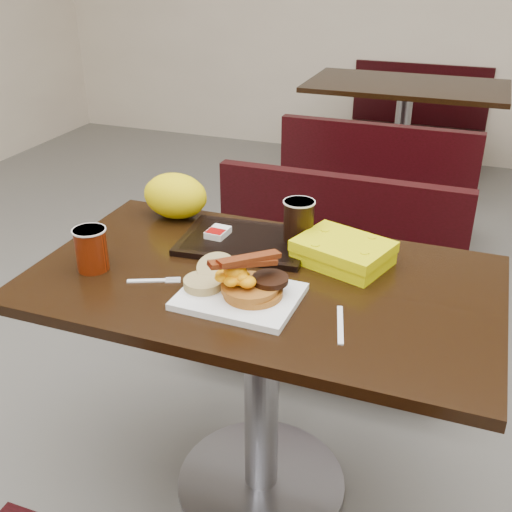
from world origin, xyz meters
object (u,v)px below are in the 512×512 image
at_px(pancake_stack, 253,289).
at_px(bench_far_s, 380,181).
at_px(tray, 245,241).
at_px(coffee_cup_far, 299,221).
at_px(coffee_cup_near, 91,249).
at_px(hashbrown_sleeve_left, 218,232).
at_px(knife, 340,325).
at_px(platter, 239,296).
at_px(fork, 146,281).
at_px(bench_near_n, 324,283).
at_px(bench_far_n, 415,119).
at_px(table_far, 400,143).
at_px(paper_bag, 175,196).
at_px(table_near, 262,391).
at_px(clamshell, 343,252).

bearing_deg(pancake_stack, bench_far_s, 90.54).
distance_m(tray, coffee_cup_far, 0.16).
bearing_deg(coffee_cup_near, hashbrown_sleeve_left, 48.63).
xyz_separation_m(bench_far_s, knife, (0.24, -2.05, 0.39)).
bearing_deg(knife, platter, -109.76).
relative_size(pancake_stack, coffee_cup_near, 1.25).
bearing_deg(fork, bench_near_n, 48.33).
relative_size(bench_near_n, coffee_cup_far, 8.58).
relative_size(bench_far_n, pancake_stack, 6.93).
bearing_deg(coffee_cup_near, platter, -1.34).
distance_m(table_far, paper_bag, 2.40).
bearing_deg(bench_far_s, bench_near_n, -90.00).
relative_size(table_near, tray, 3.31).
bearing_deg(coffee_cup_near, paper_bag, 83.08).
distance_m(table_near, coffee_cup_far, 0.50).
bearing_deg(coffee_cup_far, pancake_stack, -91.94).
bearing_deg(table_near, platter, -96.45).
relative_size(platter, clamshell, 1.19).
bearing_deg(coffee_cup_near, fork, -3.66).
bearing_deg(platter, coffee_cup_near, -179.91).
distance_m(bench_far_s, knife, 2.10).
bearing_deg(clamshell, knife, -59.34).
height_order(table_near, fork, fork).
bearing_deg(coffee_cup_far, table_far, 90.73).
xyz_separation_m(fork, coffee_cup_far, (0.30, 0.34, 0.07)).
bearing_deg(pancake_stack, table_far, 90.40).
xyz_separation_m(knife, clamshell, (-0.07, 0.30, 0.03)).
relative_size(fork, coffee_cup_far, 1.17).
distance_m(bench_near_n, bench_far_n, 2.60).
bearing_deg(bench_near_n, bench_far_n, 90.00).
bearing_deg(table_far, platter, -90.29).
relative_size(bench_far_s, tray, 2.76).
bearing_deg(knife, coffee_cup_far, -164.08).
height_order(platter, hashbrown_sleeve_left, hashbrown_sleeve_left).
height_order(table_near, platter, platter).
xyz_separation_m(table_near, platter, (-0.01, -0.12, 0.38)).
height_order(hashbrown_sleeve_left, coffee_cup_far, coffee_cup_far).
height_order(tray, hashbrown_sleeve_left, hashbrown_sleeve_left).
bearing_deg(knife, coffee_cup_near, -107.18).
bearing_deg(bench_near_n, clamshell, -72.18).
height_order(table_near, bench_far_s, table_near).
distance_m(table_far, knife, 2.78).
relative_size(pancake_stack, knife, 0.93).
bearing_deg(fork, knife, -26.18).
bearing_deg(pancake_stack, coffee_cup_far, 88.06).
distance_m(bench_far_n, platter, 3.45).
bearing_deg(bench_near_n, table_far, 90.00).
relative_size(clamshell, paper_bag, 1.17).
relative_size(table_near, coffee_cup_near, 10.38).
distance_m(table_near, paper_bag, 0.65).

